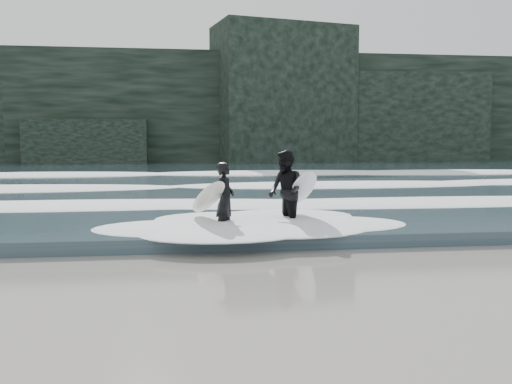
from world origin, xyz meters
TOP-DOWN VIEW (x-y plane):
  - ground at (0.00, 0.00)m, footprint 120.00×120.00m
  - sea at (0.00, 29.00)m, footprint 90.00×52.00m
  - headland at (0.00, 46.00)m, footprint 70.00×9.00m
  - foam_near at (0.00, 9.00)m, footprint 60.00×3.20m
  - foam_mid at (0.00, 16.00)m, footprint 60.00×4.00m
  - foam_far at (0.00, 25.00)m, footprint 60.00×4.80m
  - surfer_left at (0.56, 5.13)m, footprint 1.19×2.07m
  - surfer_right at (2.17, 5.44)m, footprint 1.21×1.92m

SIDE VIEW (x-z plane):
  - ground at x=0.00m, z-range 0.00..0.00m
  - sea at x=0.00m, z-range 0.00..0.30m
  - foam_near at x=0.00m, z-range 0.30..0.50m
  - foam_mid at x=0.00m, z-range 0.30..0.54m
  - foam_far at x=0.00m, z-range 0.30..0.60m
  - surfer_left at x=0.56m, z-range 0.01..1.72m
  - surfer_right at x=2.17m, z-range 0.01..1.99m
  - headland at x=0.00m, z-range 0.00..10.00m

